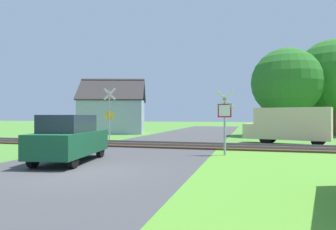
{
  "coord_description": "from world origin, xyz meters",
  "views": [
    {
      "loc": [
        5.26,
        -8.39,
        1.74
      ],
      "look_at": [
        0.5,
        9.19,
        1.8
      ],
      "focal_mm": 32.0,
      "sensor_mm": 36.0,
      "label": 1
    }
  ],
  "objects_px": {
    "crossing_sign_far": "(110,112)",
    "tree_far": "(333,76)",
    "tree_right": "(286,83)",
    "house": "(113,115)",
    "parked_car": "(70,138)",
    "stop_sign_near": "(225,116)",
    "mail_truck": "(289,124)"
  },
  "relations": [
    {
      "from": "crossing_sign_far",
      "to": "tree_far",
      "type": "bearing_deg",
      "value": 20.01
    },
    {
      "from": "crossing_sign_far",
      "to": "tree_right",
      "type": "bearing_deg",
      "value": 21.45
    },
    {
      "from": "house",
      "to": "tree_right",
      "type": "bearing_deg",
      "value": -18.17
    },
    {
      "from": "tree_far",
      "to": "parked_car",
      "type": "relative_size",
      "value": 2.03
    },
    {
      "from": "stop_sign_near",
      "to": "parked_car",
      "type": "xyz_separation_m",
      "value": [
        -5.49,
        -3.48,
        -0.83
      ]
    },
    {
      "from": "mail_truck",
      "to": "parked_car",
      "type": "bearing_deg",
      "value": 153.52
    },
    {
      "from": "tree_far",
      "to": "parked_car",
      "type": "distance_m",
      "value": 24.3
    },
    {
      "from": "parked_car",
      "to": "tree_far",
      "type": "bearing_deg",
      "value": 45.76
    },
    {
      "from": "house",
      "to": "mail_truck",
      "type": "relative_size",
      "value": 1.47
    },
    {
      "from": "stop_sign_near",
      "to": "house",
      "type": "relative_size",
      "value": 0.38
    },
    {
      "from": "mail_truck",
      "to": "parked_car",
      "type": "xyz_separation_m",
      "value": [
        -8.9,
        -9.54,
        -0.34
      ]
    },
    {
      "from": "tree_right",
      "to": "parked_car",
      "type": "bearing_deg",
      "value": -118.85
    },
    {
      "from": "tree_far",
      "to": "mail_truck",
      "type": "height_order",
      "value": "tree_far"
    },
    {
      "from": "crossing_sign_far",
      "to": "stop_sign_near",
      "type": "bearing_deg",
      "value": -46.02
    },
    {
      "from": "stop_sign_near",
      "to": "tree_right",
      "type": "height_order",
      "value": "tree_right"
    },
    {
      "from": "tree_right",
      "to": "tree_far",
      "type": "relative_size",
      "value": 0.89
    },
    {
      "from": "house",
      "to": "stop_sign_near",
      "type": "bearing_deg",
      "value": -66.27
    },
    {
      "from": "parked_car",
      "to": "tree_right",
      "type": "bearing_deg",
      "value": 52.11
    },
    {
      "from": "house",
      "to": "parked_car",
      "type": "height_order",
      "value": "house"
    },
    {
      "from": "tree_right",
      "to": "mail_truck",
      "type": "relative_size",
      "value": 1.45
    },
    {
      "from": "stop_sign_near",
      "to": "parked_car",
      "type": "bearing_deg",
      "value": 37.31
    },
    {
      "from": "tree_right",
      "to": "parked_car",
      "type": "relative_size",
      "value": 1.8
    },
    {
      "from": "stop_sign_near",
      "to": "crossing_sign_far",
      "type": "height_order",
      "value": "crossing_sign_far"
    },
    {
      "from": "tree_far",
      "to": "parked_car",
      "type": "bearing_deg",
      "value": -125.2
    },
    {
      "from": "house",
      "to": "tree_right",
      "type": "xyz_separation_m",
      "value": [
        16.43,
        -0.43,
        2.75
      ]
    },
    {
      "from": "mail_truck",
      "to": "tree_right",
      "type": "bearing_deg",
      "value": 11.32
    },
    {
      "from": "stop_sign_near",
      "to": "parked_car",
      "type": "distance_m",
      "value": 6.55
    },
    {
      "from": "stop_sign_near",
      "to": "tree_right",
      "type": "relative_size",
      "value": 0.39
    },
    {
      "from": "tree_right",
      "to": "tree_far",
      "type": "xyz_separation_m",
      "value": [
        4.15,
        2.05,
        0.68
      ]
    },
    {
      "from": "crossing_sign_far",
      "to": "mail_truck",
      "type": "height_order",
      "value": "crossing_sign_far"
    },
    {
      "from": "stop_sign_near",
      "to": "house",
      "type": "bearing_deg",
      "value": -44.63
    },
    {
      "from": "crossing_sign_far",
      "to": "house",
      "type": "bearing_deg",
      "value": 103.13
    }
  ]
}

